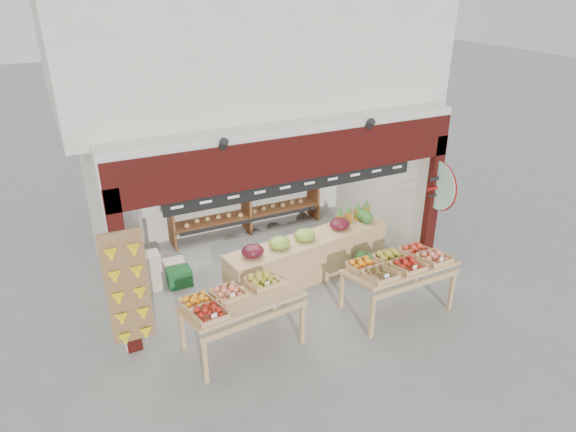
{
  "coord_description": "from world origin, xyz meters",
  "views": [
    {
      "loc": [
        -3.35,
        -7.61,
        5.16
      ],
      "look_at": [
        0.24,
        -0.2,
        1.26
      ],
      "focal_mm": 32.0,
      "sensor_mm": 36.0,
      "label": 1
    }
  ],
  "objects_px": {
    "mid_counter": "(308,256)",
    "refrigerator": "(122,227)",
    "cardboard_stack": "(161,273)",
    "watermelon_pile": "(371,270)",
    "display_table_right": "(399,265)",
    "back_shelving": "(245,179)",
    "display_table_left": "(232,300)"
  },
  "relations": [
    {
      "from": "back_shelving",
      "to": "cardboard_stack",
      "type": "relative_size",
      "value": 3.37
    },
    {
      "from": "mid_counter",
      "to": "refrigerator",
      "type": "bearing_deg",
      "value": 147.0
    },
    {
      "from": "back_shelving",
      "to": "display_table_right",
      "type": "bearing_deg",
      "value": -73.14
    },
    {
      "from": "mid_counter",
      "to": "display_table_right",
      "type": "xyz_separation_m",
      "value": [
        0.85,
        -1.55,
        0.42
      ]
    },
    {
      "from": "watermelon_pile",
      "to": "mid_counter",
      "type": "bearing_deg",
      "value": 151.99
    },
    {
      "from": "cardboard_stack",
      "to": "mid_counter",
      "type": "bearing_deg",
      "value": -19.84
    },
    {
      "from": "refrigerator",
      "to": "display_table_right",
      "type": "height_order",
      "value": "refrigerator"
    },
    {
      "from": "refrigerator",
      "to": "watermelon_pile",
      "type": "xyz_separation_m",
      "value": [
        4.0,
        -2.48,
        -0.65
      ]
    },
    {
      "from": "back_shelving",
      "to": "display_table_right",
      "type": "xyz_separation_m",
      "value": [
        1.16,
        -3.84,
        -0.34
      ]
    },
    {
      "from": "refrigerator",
      "to": "cardboard_stack",
      "type": "distance_m",
      "value": 1.24
    },
    {
      "from": "display_table_left",
      "to": "display_table_right",
      "type": "relative_size",
      "value": 1.02
    },
    {
      "from": "back_shelving",
      "to": "cardboard_stack",
      "type": "height_order",
      "value": "back_shelving"
    },
    {
      "from": "mid_counter",
      "to": "display_table_right",
      "type": "distance_m",
      "value": 1.82
    },
    {
      "from": "back_shelving",
      "to": "cardboard_stack",
      "type": "distance_m",
      "value": 2.78
    },
    {
      "from": "mid_counter",
      "to": "display_table_right",
      "type": "height_order",
      "value": "display_table_right"
    },
    {
      "from": "back_shelving",
      "to": "mid_counter",
      "type": "height_order",
      "value": "back_shelving"
    },
    {
      "from": "back_shelving",
      "to": "cardboard_stack",
      "type": "bearing_deg",
      "value": -148.11
    },
    {
      "from": "cardboard_stack",
      "to": "watermelon_pile",
      "type": "relative_size",
      "value": 1.41
    },
    {
      "from": "mid_counter",
      "to": "back_shelving",
      "type": "bearing_deg",
      "value": 97.74
    },
    {
      "from": "display_table_right",
      "to": "back_shelving",
      "type": "bearing_deg",
      "value": 106.86
    },
    {
      "from": "refrigerator",
      "to": "cardboard_stack",
      "type": "bearing_deg",
      "value": -46.86
    },
    {
      "from": "back_shelving",
      "to": "display_table_left",
      "type": "bearing_deg",
      "value": -114.48
    },
    {
      "from": "refrigerator",
      "to": "back_shelving",
      "type": "bearing_deg",
      "value": 27.57
    },
    {
      "from": "refrigerator",
      "to": "display_table_right",
      "type": "xyz_separation_m",
      "value": [
        3.82,
        -3.48,
        0.04
      ]
    },
    {
      "from": "display_table_right",
      "to": "cardboard_stack",
      "type": "bearing_deg",
      "value": 143.95
    },
    {
      "from": "cardboard_stack",
      "to": "display_table_right",
      "type": "distance_m",
      "value": 4.23
    },
    {
      "from": "refrigerator",
      "to": "cardboard_stack",
      "type": "height_order",
      "value": "refrigerator"
    },
    {
      "from": "display_table_left",
      "to": "cardboard_stack",
      "type": "bearing_deg",
      "value": 105.45
    },
    {
      "from": "refrigerator",
      "to": "cardboard_stack",
      "type": "xyz_separation_m",
      "value": [
        0.44,
        -1.02,
        -0.57
      ]
    },
    {
      "from": "cardboard_stack",
      "to": "display_table_right",
      "type": "height_order",
      "value": "display_table_right"
    },
    {
      "from": "refrigerator",
      "to": "display_table_right",
      "type": "bearing_deg",
      "value": -22.55
    },
    {
      "from": "display_table_left",
      "to": "refrigerator",
      "type": "bearing_deg",
      "value": 108.06
    }
  ]
}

